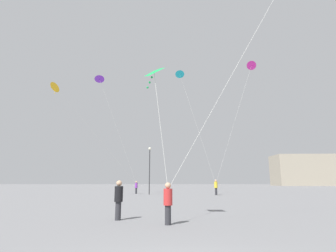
{
  "coord_description": "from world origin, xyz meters",
  "views": [
    {
      "loc": [
        -0.34,
        -4.34,
        1.62
      ],
      "look_at": [
        0.0,
        17.82,
        6.26
      ],
      "focal_mm": 28.3,
      "sensor_mm": 36.0,
      "label": 1
    }
  ],
  "objects_px": {
    "building_left_hall": "(307,170)",
    "lamppost_east": "(150,163)",
    "kite_emerald_delta": "(154,74)",
    "person_in_yellow": "(216,186)",
    "kite_amber_diamond": "(56,88)",
    "kite_violet_diamond": "(100,80)",
    "person_in_black": "(119,198)",
    "kite_cyan_diamond": "(180,75)",
    "kite_magenta_diamond": "(251,66)",
    "person_in_purple": "(136,187)",
    "person_in_red": "(168,201)"
  },
  "relations": [
    {
      "from": "building_left_hall",
      "to": "lamppost_east",
      "type": "distance_m",
      "value": 84.99
    },
    {
      "from": "kite_emerald_delta",
      "to": "building_left_hall",
      "type": "xyz_separation_m",
      "value": [
        53.82,
        87.58,
        -0.79
      ]
    },
    {
      "from": "kite_emerald_delta",
      "to": "lamppost_east",
      "type": "distance_m",
      "value": 23.13
    },
    {
      "from": "person_in_yellow",
      "to": "building_left_hall",
      "type": "height_order",
      "value": "building_left_hall"
    },
    {
      "from": "kite_amber_diamond",
      "to": "kite_violet_diamond",
      "type": "bearing_deg",
      "value": 39.55
    },
    {
      "from": "person_in_black",
      "to": "kite_violet_diamond",
      "type": "height_order",
      "value": "kite_violet_diamond"
    },
    {
      "from": "person_in_yellow",
      "to": "kite_cyan_diamond",
      "type": "bearing_deg",
      "value": 110.08
    },
    {
      "from": "kite_violet_diamond",
      "to": "kite_amber_diamond",
      "type": "relative_size",
      "value": 1.2
    },
    {
      "from": "kite_cyan_diamond",
      "to": "lamppost_east",
      "type": "height_order",
      "value": "kite_cyan_diamond"
    },
    {
      "from": "building_left_hall",
      "to": "kite_cyan_diamond",
      "type": "bearing_deg",
      "value": -127.39
    },
    {
      "from": "kite_amber_diamond",
      "to": "kite_magenta_diamond",
      "type": "xyz_separation_m",
      "value": [
        23.38,
        2.1,
        3.73
      ]
    },
    {
      "from": "kite_amber_diamond",
      "to": "person_in_yellow",
      "type": "bearing_deg",
      "value": 10.91
    },
    {
      "from": "kite_cyan_diamond",
      "to": "kite_emerald_delta",
      "type": "bearing_deg",
      "value": -97.0
    },
    {
      "from": "kite_violet_diamond",
      "to": "lamppost_east",
      "type": "distance_m",
      "value": 12.55
    },
    {
      "from": "person_in_black",
      "to": "building_left_hall",
      "type": "bearing_deg",
      "value": 69.45
    },
    {
      "from": "lamppost_east",
      "to": "kite_magenta_diamond",
      "type": "bearing_deg",
      "value": -14.03
    },
    {
      "from": "person_in_black",
      "to": "lamppost_east",
      "type": "distance_m",
      "value": 22.54
    },
    {
      "from": "person_in_black",
      "to": "person_in_yellow",
      "type": "bearing_deg",
      "value": 80.19
    },
    {
      "from": "person_in_purple",
      "to": "person_in_black",
      "type": "distance_m",
      "value": 24.24
    },
    {
      "from": "person_in_black",
      "to": "person_in_purple",
      "type": "bearing_deg",
      "value": 105.95
    },
    {
      "from": "kite_emerald_delta",
      "to": "kite_magenta_diamond",
      "type": "distance_m",
      "value": 24.71
    },
    {
      "from": "person_in_purple",
      "to": "kite_magenta_diamond",
      "type": "relative_size",
      "value": 0.11
    },
    {
      "from": "kite_emerald_delta",
      "to": "person_in_black",
      "type": "bearing_deg",
      "value": 157.67
    },
    {
      "from": "building_left_hall",
      "to": "lamppost_east",
      "type": "bearing_deg",
      "value": -130.49
    },
    {
      "from": "kite_violet_diamond",
      "to": "kite_amber_diamond",
      "type": "height_order",
      "value": "kite_violet_diamond"
    },
    {
      "from": "kite_violet_diamond",
      "to": "building_left_hall",
      "type": "relative_size",
      "value": 0.56
    },
    {
      "from": "person_in_yellow",
      "to": "kite_violet_diamond",
      "type": "relative_size",
      "value": 0.13
    },
    {
      "from": "person_in_black",
      "to": "kite_magenta_diamond",
      "type": "distance_m",
      "value": 27.51
    },
    {
      "from": "kite_violet_diamond",
      "to": "lamppost_east",
      "type": "relative_size",
      "value": 2.3
    },
    {
      "from": "kite_cyan_diamond",
      "to": "kite_amber_diamond",
      "type": "relative_size",
      "value": 1.24
    },
    {
      "from": "kite_cyan_diamond",
      "to": "building_left_hall",
      "type": "distance_m",
      "value": 85.01
    },
    {
      "from": "person_in_yellow",
      "to": "person_in_black",
      "type": "height_order",
      "value": "person_in_yellow"
    },
    {
      "from": "kite_amber_diamond",
      "to": "kite_emerald_delta",
      "type": "height_order",
      "value": "kite_amber_diamond"
    },
    {
      "from": "kite_amber_diamond",
      "to": "building_left_hall",
      "type": "xyz_separation_m",
      "value": [
        65.72,
        69.93,
        -6.5
      ]
    },
    {
      "from": "person_in_yellow",
      "to": "person_in_black",
      "type": "distance_m",
      "value": 22.21
    },
    {
      "from": "person_in_purple",
      "to": "kite_emerald_delta",
      "type": "relative_size",
      "value": 0.3
    },
    {
      "from": "person_in_purple",
      "to": "kite_cyan_diamond",
      "type": "distance_m",
      "value": 15.74
    },
    {
      "from": "person_in_yellow",
      "to": "kite_magenta_diamond",
      "type": "bearing_deg",
      "value": -98.02
    },
    {
      "from": "lamppost_east",
      "to": "kite_emerald_delta",
      "type": "bearing_deg",
      "value": -86.61
    },
    {
      "from": "person_in_red",
      "to": "kite_emerald_delta",
      "type": "distance_m",
      "value": 5.6
    },
    {
      "from": "person_in_red",
      "to": "person_in_black",
      "type": "xyz_separation_m",
      "value": [
        -2.12,
        1.28,
        0.05
      ]
    },
    {
      "from": "person_in_black",
      "to": "kite_violet_diamond",
      "type": "relative_size",
      "value": 0.12
    },
    {
      "from": "person_in_red",
      "to": "person_in_black",
      "type": "relative_size",
      "value": 0.95
    },
    {
      "from": "building_left_hall",
      "to": "person_in_red",
      "type": "bearing_deg",
      "value": -121.07
    },
    {
      "from": "person_in_black",
      "to": "kite_emerald_delta",
      "type": "xyz_separation_m",
      "value": [
        1.48,
        -0.61,
        5.48
      ]
    },
    {
      "from": "person_in_purple",
      "to": "kite_cyan_diamond",
      "type": "bearing_deg",
      "value": -58.93
    },
    {
      "from": "person_in_purple",
      "to": "person_in_black",
      "type": "height_order",
      "value": "person_in_black"
    },
    {
      "from": "kite_cyan_diamond",
      "to": "person_in_yellow",
      "type": "bearing_deg",
      "value": 10.6
    },
    {
      "from": "lamppost_east",
      "to": "building_left_hall",
      "type": "bearing_deg",
      "value": 49.51
    },
    {
      "from": "person_in_yellow",
      "to": "kite_emerald_delta",
      "type": "relative_size",
      "value": 0.34
    }
  ]
}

